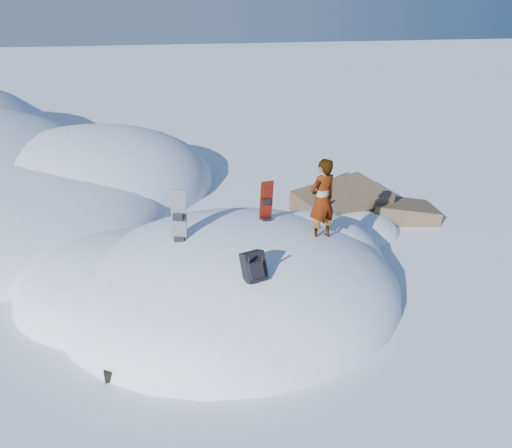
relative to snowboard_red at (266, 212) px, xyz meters
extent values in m
plane|color=white|center=(-0.77, -0.41, -1.61)|extent=(120.00, 120.00, 0.00)
ellipsoid|color=white|center=(-0.77, -0.41, -1.61)|extent=(7.00, 6.00, 3.00)
ellipsoid|color=white|center=(-2.97, 0.19, -1.61)|extent=(4.40, 4.00, 2.20)
ellipsoid|color=white|center=(1.03, 0.39, -1.61)|extent=(3.60, 3.20, 2.50)
ellipsoid|color=white|center=(-4.27, 7.09, -1.61)|extent=(8.00, 8.00, 3.60)
cube|color=brown|center=(2.83, 2.99, -1.51)|extent=(2.82, 2.41, 1.62)
cube|color=brown|center=(4.43, 2.59, -1.71)|extent=(2.16, 1.80, 1.33)
cube|color=brown|center=(3.43, 4.19, -1.61)|extent=(2.08, 2.01, 1.10)
ellipsoid|color=white|center=(2.43, 1.99, -1.61)|extent=(3.20, 2.40, 1.00)
cube|color=#AB1B09|center=(0.00, 0.01, -0.02)|extent=(0.30, 0.24, 1.43)
cube|color=black|center=(0.00, -0.04, 0.27)|extent=(0.19, 0.14, 0.13)
cube|color=black|center=(0.00, -0.04, -0.16)|extent=(0.19, 0.14, 0.13)
cube|color=black|center=(-1.79, -0.51, -0.02)|extent=(0.37, 0.36, 1.58)
cube|color=black|center=(-1.79, -0.57, 0.30)|extent=(0.22, 0.18, 0.14)
cube|color=black|center=(-1.79, -0.57, -0.18)|extent=(0.22, 0.18, 0.14)
cube|color=black|center=(-0.64, -1.94, -0.12)|extent=(0.47, 0.50, 0.56)
cube|color=black|center=(-0.64, -2.10, -0.10)|extent=(0.30, 0.27, 0.30)
cylinder|color=black|center=(-0.76, -2.08, 0.02)|extent=(0.04, 0.20, 0.37)
cylinder|color=black|center=(-0.53, -2.08, 0.02)|extent=(0.04, 0.20, 0.37)
cube|color=black|center=(-2.87, -2.32, -1.50)|extent=(0.77, 0.58, 0.20)
cube|color=black|center=(-2.55, -2.10, -1.41)|extent=(0.47, 0.42, 0.13)
imported|color=slate|center=(0.97, -0.62, 0.44)|extent=(0.71, 0.59, 1.66)
camera|label=1|loc=(-2.08, -9.13, 4.02)|focal=35.00mm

